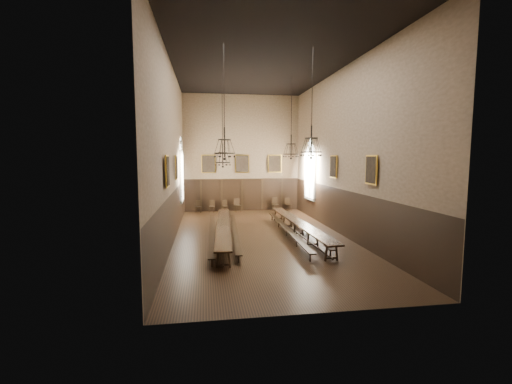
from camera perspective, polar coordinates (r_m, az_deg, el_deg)
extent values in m
cube|color=black|center=(18.40, 0.74, -7.54)|extent=(9.00, 18.00, 0.02)
cube|color=black|center=(18.49, 0.78, 20.76)|extent=(9.00, 18.00, 0.02)
cube|color=#8B7255|center=(26.82, -2.36, 6.44)|extent=(9.00, 0.02, 9.00)
cube|color=#8B7255|center=(9.11, 9.99, 7.12)|extent=(9.00, 0.02, 9.00)
cube|color=#8B7255|center=(17.73, -13.88, 6.47)|extent=(0.02, 18.00, 9.00)
cube|color=#8B7255|center=(19.14, 14.29, 6.42)|extent=(0.02, 18.00, 9.00)
cube|color=black|center=(17.79, -5.43, -5.54)|extent=(1.29, 10.09, 0.07)
cube|color=black|center=(18.67, 7.10, -5.01)|extent=(1.00, 10.08, 0.07)
cube|color=black|center=(18.00, -7.33, -6.50)|extent=(0.53, 9.83, 0.05)
cube|color=black|center=(18.22, -3.57, -6.37)|extent=(0.75, 9.37, 0.05)
cube|color=black|center=(18.63, 5.11, -6.04)|extent=(0.53, 9.88, 0.05)
cube|color=black|center=(19.10, 8.50, -5.87)|extent=(0.83, 9.21, 0.05)
cube|color=black|center=(26.43, -9.58, -2.45)|extent=(0.46, 0.46, 0.05)
cube|color=black|center=(26.58, -9.59, -1.87)|extent=(0.42, 0.09, 0.49)
cube|color=black|center=(26.51, -7.39, -2.42)|extent=(0.48, 0.48, 0.05)
cube|color=black|center=(26.65, -7.40, -1.86)|extent=(0.40, 0.13, 0.48)
cube|color=black|center=(26.55, -5.19, -2.39)|extent=(0.48, 0.48, 0.05)
cube|color=black|center=(26.69, -5.21, -1.83)|extent=(0.40, 0.13, 0.48)
cube|color=black|center=(26.52, -3.11, -2.25)|extent=(0.57, 0.57, 0.05)
cube|color=black|center=(26.67, -3.16, -1.62)|extent=(0.45, 0.17, 0.54)
cube|color=black|center=(26.95, 3.30, -2.13)|extent=(0.54, 0.54, 0.05)
cube|color=black|center=(27.10, 3.22, -1.50)|extent=(0.45, 0.13, 0.54)
cube|color=black|center=(27.21, 5.39, -2.11)|extent=(0.53, 0.53, 0.05)
cube|color=black|center=(27.35, 5.30, -1.52)|extent=(0.43, 0.14, 0.52)
cylinder|color=black|center=(19.90, -5.65, 13.80)|extent=(0.03, 0.03, 3.98)
torus|color=black|center=(19.72, -5.56, 4.92)|extent=(0.88, 0.88, 0.05)
torus|color=black|center=(19.71, -5.58, 6.57)|extent=(0.56, 0.56, 0.04)
cylinder|color=black|center=(19.71, -5.57, 6.27)|extent=(0.06, 0.06, 1.24)
cylinder|color=black|center=(21.01, 5.94, 14.16)|extent=(0.03, 0.03, 3.42)
torus|color=black|center=(20.79, 5.86, 6.30)|extent=(0.94, 0.94, 0.06)
torus|color=black|center=(20.81, 5.88, 7.97)|extent=(0.60, 0.60, 0.04)
cylinder|color=black|center=(20.80, 5.87, 7.67)|extent=(0.07, 0.07, 1.32)
cylinder|color=black|center=(15.17, -5.35, 17.24)|extent=(0.03, 0.03, 3.47)
torus|color=black|center=(14.88, -5.25, 6.45)|extent=(0.90, 0.90, 0.05)
torus|color=black|center=(14.89, -5.27, 8.68)|extent=(0.57, 0.57, 0.04)
cylinder|color=black|center=(14.89, -5.26, 8.27)|extent=(0.06, 0.06, 1.26)
cylinder|color=black|center=(15.79, 9.36, 16.97)|extent=(0.03, 0.03, 3.34)
torus|color=black|center=(15.50, 9.18, 6.59)|extent=(0.95, 0.95, 0.06)
torus|color=black|center=(15.52, 9.22, 8.86)|extent=(0.60, 0.60, 0.04)
cylinder|color=black|center=(15.51, 9.21, 8.45)|extent=(0.07, 0.07, 1.34)
cube|color=gold|center=(26.54, -7.93, 4.67)|extent=(1.10, 0.12, 1.40)
cube|color=black|center=(26.54, -7.93, 4.67)|extent=(0.98, 0.02, 1.28)
cube|color=gold|center=(26.70, -2.32, 4.73)|extent=(1.10, 0.12, 1.40)
cube|color=black|center=(26.70, -2.32, 4.73)|extent=(0.98, 0.02, 1.28)
cube|color=gold|center=(27.10, 3.17, 4.74)|extent=(1.10, 0.12, 1.40)
cube|color=black|center=(27.10, 3.17, 4.74)|extent=(0.98, 0.02, 1.28)
cube|color=gold|center=(18.72, -13.13, 4.01)|extent=(0.12, 1.00, 1.30)
cube|color=black|center=(18.72, -13.13, 4.01)|extent=(0.02, 0.88, 1.18)
cube|color=gold|center=(14.25, -14.57, 3.38)|extent=(0.12, 1.00, 1.30)
cube|color=black|center=(14.25, -14.57, 3.38)|extent=(0.02, 0.88, 1.18)
cube|color=gold|center=(20.03, 12.78, 4.14)|extent=(0.12, 1.00, 1.30)
cube|color=black|center=(20.03, 12.78, 4.14)|extent=(0.02, 0.88, 1.18)
cube|color=gold|center=(15.92, 18.66, 3.52)|extent=(0.12, 1.00, 1.30)
cube|color=black|center=(15.92, 18.66, 3.52)|extent=(0.02, 0.88, 1.18)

